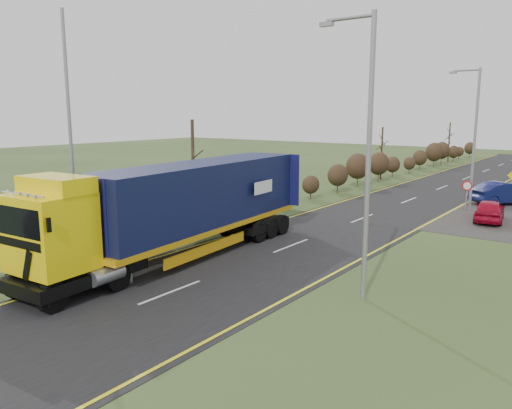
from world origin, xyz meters
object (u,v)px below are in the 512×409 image
at_px(lorry, 182,204).
at_px(speed_sign, 467,192).
at_px(car_blue_sedan, 504,193).
at_px(streetlight_near, 365,146).
at_px(car_red_hatchback, 489,211).

distance_m(lorry, speed_sign, 18.93).
bearing_deg(car_blue_sedan, streetlight_near, 128.15).
bearing_deg(streetlight_near, car_red_hatchback, 87.45).
height_order(lorry, speed_sign, lorry).
bearing_deg(streetlight_near, car_blue_sedan, 89.43).
distance_m(car_blue_sedan, speed_sign, 5.94).
height_order(lorry, car_blue_sedan, lorry).
distance_m(car_red_hatchback, speed_sign, 2.03).
bearing_deg(speed_sign, lorry, -113.69).
bearing_deg(car_red_hatchback, streetlight_near, 78.56).
relative_size(lorry, car_red_hatchback, 3.98).
bearing_deg(speed_sign, car_red_hatchback, -30.15).
relative_size(streetlight_near, speed_sign, 4.34).
distance_m(lorry, streetlight_near, 8.94).
xyz_separation_m(lorry, streetlight_near, (8.46, 0.23, 2.88)).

